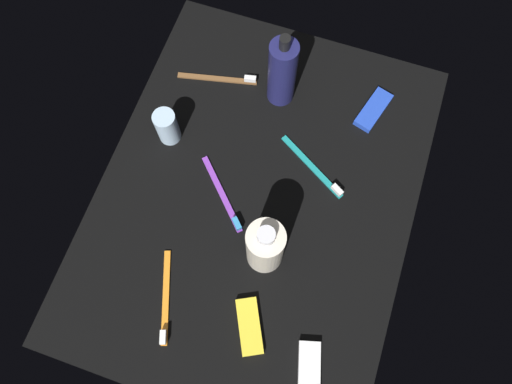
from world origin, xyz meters
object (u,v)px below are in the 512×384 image
toothbrush_brown (222,78)px  snack_bar_blue (373,110)px  bodywash_bottle (265,247)px  lotion_bottle (282,72)px  snack_bar_yellow (249,326)px  toothbrush_purple (224,198)px  deodorant_stick (167,127)px  toothbrush_orange (165,303)px  toothbrush_teal (315,170)px  snack_bar_white (309,371)px

toothbrush_brown → snack_bar_blue: bearing=95.2°
bodywash_bottle → snack_bar_blue: bodywash_bottle is taller
lotion_bottle → snack_bar_yellow: (49.51, 9.82, -8.10)cm
bodywash_bottle → snack_bar_blue: bearing=161.9°
bodywash_bottle → toothbrush_purple: size_ratio=1.27×
toothbrush_purple → snack_bar_yellow: size_ratio=1.32×
snack_bar_yellow → deodorant_stick: bearing=-164.7°
toothbrush_purple → toothbrush_orange: bearing=-8.2°
toothbrush_purple → deodorant_stick: bearing=-121.5°
deodorant_stick → toothbrush_teal: bearing=94.1°
toothbrush_teal → bodywash_bottle: bearing=-12.1°
deodorant_stick → snack_bar_white: 55.58cm
toothbrush_purple → lotion_bottle: bearing=172.7°
deodorant_stick → snack_bar_yellow: size_ratio=0.83×
deodorant_stick → toothbrush_orange: (33.23, 12.51, -3.73)cm
toothbrush_teal → snack_bar_yellow: bearing=-4.6°
lotion_bottle → toothbrush_orange: (50.53, -6.87, -8.24)cm
bodywash_bottle → deodorant_stick: size_ratio=2.00×
toothbrush_purple → toothbrush_orange: same height
toothbrush_brown → snack_bar_yellow: (48.94, 23.37, 0.14)cm
lotion_bottle → snack_bar_yellow: bearing=11.2°
deodorant_stick → snack_bar_blue: (-19.84, 40.01, -3.59)cm
toothbrush_purple → toothbrush_brown: (-26.46, -10.07, 0.00)cm
toothbrush_brown → snack_bar_blue: (-3.12, 34.19, 0.14)cm
lotion_bottle → snack_bar_blue: lotion_bottle is taller
bodywash_bottle → toothbrush_brown: bearing=-148.2°
toothbrush_orange → toothbrush_teal: bearing=151.3°
deodorant_stick → snack_bar_blue: size_ratio=0.83×
bodywash_bottle → toothbrush_brown: (-35.04, -21.73, -7.23)cm
snack_bar_yellow → toothbrush_purple: bearing=-176.3°
lotion_bottle → toothbrush_brown: bearing=-87.6°
lotion_bottle → snack_bar_white: 58.61cm
toothbrush_teal → toothbrush_brown: bearing=-118.9°
snack_bar_yellow → bodywash_bottle: bearing=159.8°
snack_bar_white → toothbrush_purple: bearing=-150.7°
deodorant_stick → toothbrush_orange: size_ratio=0.50×
toothbrush_orange → toothbrush_brown: size_ratio=0.97×
lotion_bottle → toothbrush_orange: size_ratio=1.16×
deodorant_stick → snack_bar_yellow: 43.62cm
lotion_bottle → toothbrush_purple: size_ratio=1.46×
toothbrush_brown → deodorant_stick: bearing=-19.2°
toothbrush_teal → toothbrush_orange: same height
snack_bar_yellow → snack_bar_blue: 53.18cm
lotion_bottle → toothbrush_brown: lotion_bottle is taller
lotion_bottle → toothbrush_purple: bearing=-7.3°
snack_bar_white → lotion_bottle: bearing=-172.4°
lotion_bottle → deodorant_stick: bearing=-48.2°
lotion_bottle → snack_bar_blue: size_ratio=1.93×
bodywash_bottle → snack_bar_blue: 40.76cm
toothbrush_teal → toothbrush_orange: (35.52, -19.47, 0.00)cm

